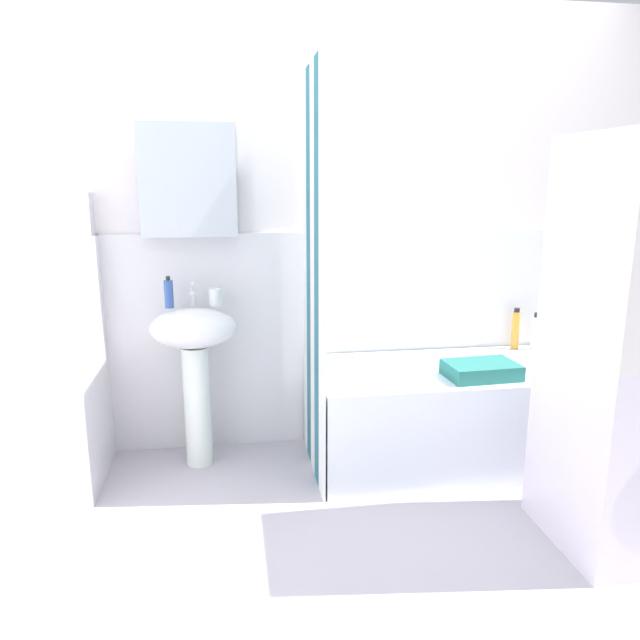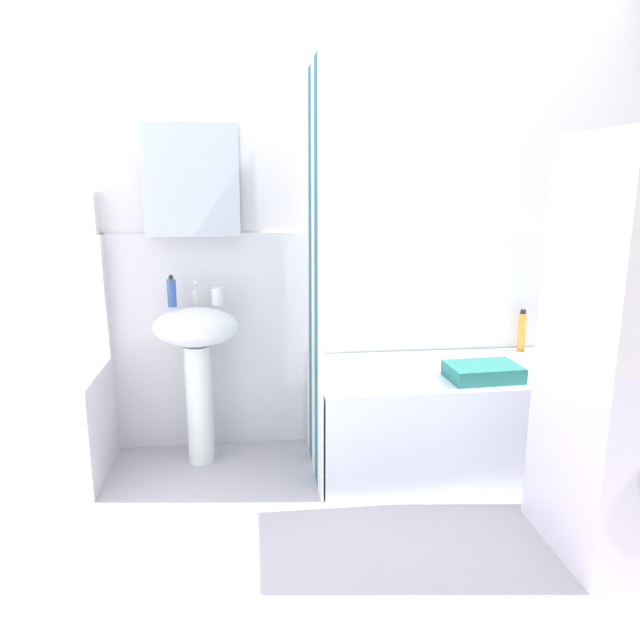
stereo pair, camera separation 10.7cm
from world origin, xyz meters
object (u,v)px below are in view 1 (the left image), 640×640
Objects in this scene: sink at (195,352)px; soap_dispenser at (169,293)px; bathtub at (448,414)px; toothbrush_cup at (215,297)px; towel_folded at (481,370)px; body_wash_bottle at (536,332)px; lotion_bottle at (516,329)px.

soap_dispenser is (-0.12, 0.04, 0.30)m from sink.
bathtub is (1.43, -0.20, -0.66)m from soap_dispenser.
toothbrush_cup is 1.37m from bathtub.
towel_folded is at bearing -62.41° from bathtub.
body_wash_bottle is (2.04, 0.06, -0.30)m from soap_dispenser.
sink is 1.93m from body_wash_bottle.
toothbrush_cup is 1.83m from body_wash_bottle.
body_wash_bottle is (1.93, 0.11, 0.00)m from sink.
lotion_bottle is (1.82, 0.14, 0.02)m from sink.
soap_dispenser is at bearing -177.25° from lotion_bottle.
body_wash_bottle is at bearing 3.14° from sink.
body_wash_bottle is at bearing 40.13° from towel_folded.
body_wash_bottle reaches higher than bathtub.
towel_folded is at bearing -17.12° from toothbrush_cup.
sink is 1.82m from lotion_bottle.
toothbrush_cup reaches higher than lotion_bottle.
soap_dispenser reaches higher than lotion_bottle.
bathtub is 4.08× the size of towel_folded.
toothbrush_cup is 1.39m from towel_folded.
toothbrush_cup is (0.11, 0.07, 0.27)m from sink.
sink is 0.59× the size of bathtub.
sink is 2.42× the size of towel_folded.
sink is 3.91× the size of body_wash_bottle.
sink is at bearing -149.24° from toothbrush_cup.
soap_dispenser is at bearing 171.97° from bathtub.
soap_dispenser is 1.61m from towel_folded.
bathtub is (1.20, -0.22, -0.63)m from toothbrush_cup.
sink is at bearing -176.86° from body_wash_bottle.
body_wash_bottle is at bearing 1.22° from toothbrush_cup.
bathtub is at bearing -6.82° from sink.
sink reaches higher than bathtub.
body_wash_bottle is 0.12m from lotion_bottle.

